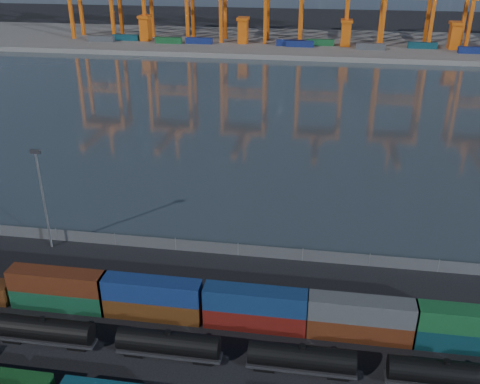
# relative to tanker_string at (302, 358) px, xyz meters

# --- Properties ---
(harbor_water) EXTENTS (700.00, 700.00, 0.00)m
(harbor_water) POSITION_rel_tanker_string_xyz_m (-10.97, 100.34, -1.92)
(harbor_water) COLOR #28343A
(harbor_water) RESTS_ON ground
(far_quay) EXTENTS (700.00, 70.00, 2.00)m
(far_quay) POSITION_rel_tanker_string_xyz_m (-10.97, 205.34, -0.93)
(far_quay) COLOR #514F4C
(far_quay) RESTS_ON ground
(container_row_north) EXTENTS (142.09, 2.65, 5.65)m
(container_row_north) POSITION_rel_tanker_string_xyz_m (-13.00, 6.94, 0.54)
(container_row_north) COLOR navy
(container_row_north) RESTS_ON ground
(tanker_string) EXTENTS (136.53, 2.69, 3.85)m
(tanker_string) POSITION_rel_tanker_string_xyz_m (0.00, 0.00, 0.00)
(tanker_string) COLOR black
(tanker_string) RESTS_ON ground
(waterfront_fence) EXTENTS (160.12, 0.12, 2.20)m
(waterfront_fence) POSITION_rel_tanker_string_xyz_m (-10.97, 23.34, -0.93)
(waterfront_fence) COLOR #595B5E
(waterfront_fence) RESTS_ON ground
(yard_light_mast) EXTENTS (1.60, 0.40, 16.60)m
(yard_light_mast) POSITION_rel_tanker_string_xyz_m (-40.97, 21.34, 7.36)
(yard_light_mast) COLOR slate
(yard_light_mast) RESTS_ON ground
(quay_containers) EXTENTS (172.58, 10.99, 2.60)m
(quay_containers) POSITION_rel_tanker_string_xyz_m (-21.97, 190.80, 1.37)
(quay_containers) COLOR navy
(quay_containers) RESTS_ON far_quay
(straddle_carriers) EXTENTS (140.00, 7.00, 11.10)m
(straddle_carriers) POSITION_rel_tanker_string_xyz_m (-13.47, 195.34, 5.89)
(straddle_carriers) COLOR #D4570E
(straddle_carriers) RESTS_ON far_quay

